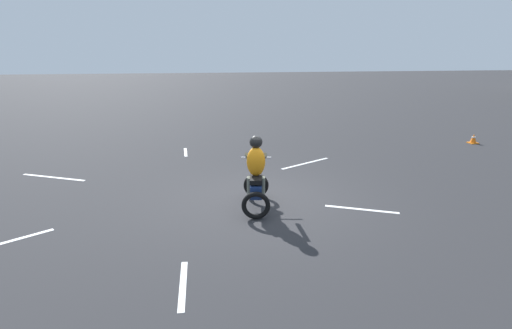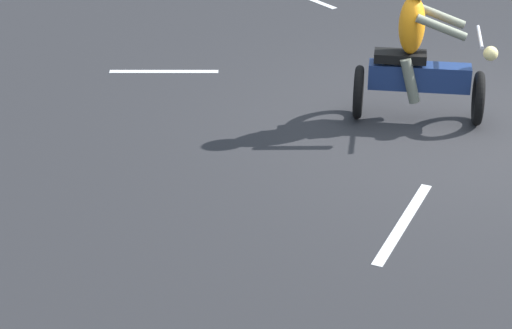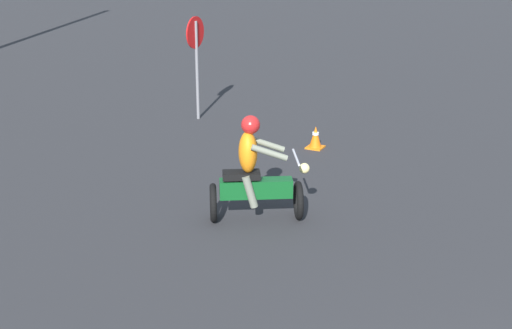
# 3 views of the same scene
# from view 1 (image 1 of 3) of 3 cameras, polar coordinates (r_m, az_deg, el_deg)

# --- Properties ---
(ground_plane) EXTENTS (120.00, 120.00, 0.00)m
(ground_plane) POSITION_cam_1_polar(r_m,az_deg,el_deg) (9.40, 0.89, -5.19)
(ground_plane) COLOR #28282B
(motorcycle_rider_foreground) EXTENTS (1.55, 0.87, 1.66)m
(motorcycle_rider_foreground) POSITION_cam_1_polar(r_m,az_deg,el_deg) (8.73, -0.00, -1.79)
(motorcycle_rider_foreground) COLOR black
(motorcycle_rider_foreground) RESTS_ON ground
(traffic_cone_far_center) EXTENTS (0.32, 0.32, 0.35)m
(traffic_cone_far_center) POSITION_cam_1_polar(r_m,az_deg,el_deg) (17.33, 28.63, 3.23)
(traffic_cone_far_center) COLOR orange
(traffic_cone_far_center) RESTS_ON ground
(lane_stripe_e) EXTENTS (1.36, 0.15, 0.01)m
(lane_stripe_e) POSITION_cam_1_polar(r_m,az_deg,el_deg) (6.33, -10.40, -16.53)
(lane_stripe_e) COLOR silver
(lane_stripe_e) RESTS_ON ground
(lane_stripe_ne) EXTENTS (0.79, 1.48, 0.01)m
(lane_stripe_ne) POSITION_cam_1_polar(r_m,az_deg,el_deg) (9.19, 14.84, -6.20)
(lane_stripe_ne) COLOR silver
(lane_stripe_ne) RESTS_ON ground
(lane_stripe_nw) EXTENTS (1.09, 1.82, 0.01)m
(lane_stripe_nw) POSITION_cam_1_polar(r_m,az_deg,el_deg) (12.58, 7.10, 0.17)
(lane_stripe_nw) COLOR silver
(lane_stripe_nw) RESTS_ON ground
(lane_stripe_w) EXTENTS (1.21, 0.12, 0.01)m
(lane_stripe_w) POSITION_cam_1_polar(r_m,az_deg,el_deg) (14.09, -10.03, 1.75)
(lane_stripe_w) COLOR silver
(lane_stripe_w) RESTS_ON ground
(lane_stripe_sw) EXTENTS (1.01, 1.88, 0.01)m
(lane_stripe_sw) POSITION_cam_1_polar(r_m,az_deg,el_deg) (12.44, -26.96, -1.64)
(lane_stripe_sw) COLOR silver
(lane_stripe_sw) RESTS_ON ground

